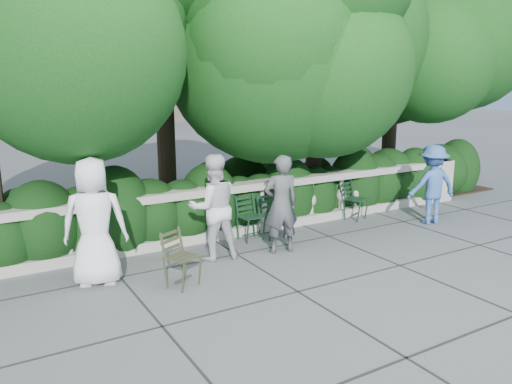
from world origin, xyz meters
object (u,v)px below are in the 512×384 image
chair_weathered (191,289)px  person_older_blue (432,185)px  person_businessman (94,222)px  person_casual_man (213,207)px  chair_c (277,239)px  chair_e (361,220)px  chair_d (255,242)px  person_woman_grey (281,204)px

chair_weathered → person_older_blue: size_ratio=0.51×
person_businessman → person_casual_man: person_businessman is taller
chair_weathered → chair_c: bearing=3.4°
chair_c → chair_e: bearing=-4.5°
chair_d → person_older_blue: person_older_blue is taller
person_businessman → chair_c: bearing=-153.9°
person_casual_man → person_older_blue: 4.81m
chair_c → chair_d: same height
chair_c → chair_weathered: (-2.30, -1.28, 0.00)m
person_businessman → person_casual_man: 1.93m
person_businessman → chair_d: bearing=-151.5°
chair_d → person_businessman: person_businessman is taller
chair_d → chair_c: bearing=-13.8°
person_woman_grey → person_older_blue: person_woman_grey is taller
chair_c → person_casual_man: 1.73m
person_woman_grey → person_older_blue: 3.66m
chair_c → person_woman_grey: size_ratio=0.49×
chair_c → person_older_blue: size_ratio=0.51×
chair_c → person_woman_grey: person_woman_grey is taller
chair_d → chair_weathered: size_ratio=1.00×
chair_d → chair_weathered: 2.31m
person_businessman → person_older_blue: bearing=-163.3°
person_casual_man → person_older_blue: bearing=-175.9°
chair_e → person_older_blue: person_older_blue is taller
chair_c → person_woman_grey: 1.09m
chair_d → chair_e: (2.68, 0.10, 0.00)m
chair_c → person_businessman: (-3.38, -0.42, 0.93)m
person_casual_man → person_older_blue: size_ratio=1.07×
person_casual_man → chair_weathered: bearing=57.9°
chair_d → person_casual_man: 1.40m
chair_weathered → person_woman_grey: (1.98, 0.67, 0.85)m
person_woman_grey → chair_d: bearing=-70.7°
chair_c → chair_weathered: same height
person_businessman → person_older_blue: size_ratio=1.14×
chair_c → chair_e: 2.25m
person_woman_grey → person_businessman: bearing=6.7°
person_businessman → person_casual_man: (1.93, 0.11, -0.06)m
chair_weathered → person_older_blue: person_older_blue is taller
chair_e → person_woman_grey: (-2.57, -0.78, 0.85)m
chair_c → chair_weathered: size_ratio=1.00×
person_older_blue → chair_d: bearing=3.4°
person_casual_man → person_woman_grey: bearing=173.8°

